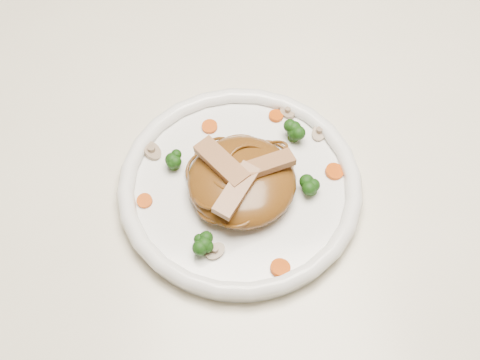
{
  "coord_description": "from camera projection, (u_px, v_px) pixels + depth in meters",
  "views": [
    {
      "loc": [
        -0.12,
        -0.5,
        1.43
      ],
      "look_at": [
        -0.09,
        -0.09,
        0.78
      ],
      "focal_mm": 50.1,
      "sensor_mm": 36.0,
      "label": 1
    }
  ],
  "objects": [
    {
      "name": "ground",
      "position": [
        276.0,
        331.0,
        1.48
      ],
      "size": [
        4.0,
        4.0,
        0.0
      ],
      "primitive_type": "plane",
      "color": "brown",
      "rests_on": "ground"
    },
    {
      "name": "table",
      "position": [
        297.0,
        170.0,
        0.93
      ],
      "size": [
        1.2,
        0.8,
        0.75
      ],
      "color": "white",
      "rests_on": "ground"
    },
    {
      "name": "plate",
      "position": [
        240.0,
        190.0,
        0.78
      ],
      "size": [
        0.36,
        0.36,
        0.02
      ],
      "primitive_type": "cylinder",
      "rotation": [
        0.0,
        0.0,
        0.36
      ],
      "color": "white",
      "rests_on": "table"
    },
    {
      "name": "noodle_mound",
      "position": [
        242.0,
        181.0,
        0.76
      ],
      "size": [
        0.13,
        0.13,
        0.04
      ],
      "primitive_type": "ellipsoid",
      "rotation": [
        0.0,
        0.0,
        -0.02
      ],
      "color": "brown",
      "rests_on": "plate"
    },
    {
      "name": "chicken_a",
      "position": [
        267.0,
        164.0,
        0.74
      ],
      "size": [
        0.07,
        0.04,
        0.01
      ],
      "primitive_type": "cube",
      "rotation": [
        0.0,
        0.0,
        0.33
      ],
      "color": "#B67D55",
      "rests_on": "noodle_mound"
    },
    {
      "name": "chicken_b",
      "position": [
        222.0,
        163.0,
        0.74
      ],
      "size": [
        0.06,
        0.07,
        0.01
      ],
      "primitive_type": "cube",
      "rotation": [
        0.0,
        0.0,
        2.19
      ],
      "color": "#B67D55",
      "rests_on": "noodle_mound"
    },
    {
      "name": "chicken_c",
      "position": [
        236.0,
        190.0,
        0.72
      ],
      "size": [
        0.06,
        0.07,
        0.01
      ],
      "primitive_type": "cube",
      "rotation": [
        0.0,
        0.0,
        4.1
      ],
      "color": "#B67D55",
      "rests_on": "noodle_mound"
    },
    {
      "name": "broccoli_0",
      "position": [
        294.0,
        131.0,
        0.8
      ],
      "size": [
        0.03,
        0.03,
        0.03
      ],
      "primitive_type": null,
      "rotation": [
        0.0,
        0.0,
        0.07
      ],
      "color": "#16460E",
      "rests_on": "plate"
    },
    {
      "name": "broccoli_1",
      "position": [
        173.0,
        159.0,
        0.78
      ],
      "size": [
        0.04,
        0.04,
        0.03
      ],
      "primitive_type": null,
      "rotation": [
        0.0,
        0.0,
        -0.4
      ],
      "color": "#16460E",
      "rests_on": "plate"
    },
    {
      "name": "broccoli_2",
      "position": [
        201.0,
        244.0,
        0.72
      ],
      "size": [
        0.03,
        0.03,
        0.03
      ],
      "primitive_type": null,
      "rotation": [
        0.0,
        0.0,
        -0.17
      ],
      "color": "#16460E",
      "rests_on": "plate"
    },
    {
      "name": "broccoli_3",
      "position": [
        312.0,
        184.0,
        0.76
      ],
      "size": [
        0.03,
        0.03,
        0.03
      ],
      "primitive_type": null,
      "rotation": [
        0.0,
        0.0,
        0.24
      ],
      "color": "#16460E",
      "rests_on": "plate"
    },
    {
      "name": "carrot_0",
      "position": [
        276.0,
        116.0,
        0.83
      ],
      "size": [
        0.02,
        0.02,
        0.0
      ],
      "primitive_type": "cylinder",
      "rotation": [
        0.0,
        0.0,
        -0.29
      ],
      "color": "#C94507",
      "rests_on": "plate"
    },
    {
      "name": "carrot_1",
      "position": [
        145.0,
        201.0,
        0.76
      ],
      "size": [
        0.02,
        0.02,
        0.0
      ],
      "primitive_type": "cylinder",
      "rotation": [
        0.0,
        0.0,
        0.22
      ],
      "color": "#C94507",
      "rests_on": "plate"
    },
    {
      "name": "carrot_2",
      "position": [
        334.0,
        172.0,
        0.79
      ],
      "size": [
        0.03,
        0.03,
        0.0
      ],
      "primitive_type": "cylinder",
      "rotation": [
        0.0,
        0.0,
        0.23
      ],
      "color": "#C94507",
      "rests_on": "plate"
    },
    {
      "name": "carrot_3",
      "position": [
        210.0,
        127.0,
        0.82
      ],
      "size": [
        0.03,
        0.03,
        0.0
      ],
      "primitive_type": "cylinder",
      "rotation": [
        0.0,
        0.0,
        -0.42
      ],
      "color": "#C94507",
      "rests_on": "plate"
    },
    {
      "name": "carrot_4",
      "position": [
        280.0,
        268.0,
        0.72
      ],
      "size": [
        0.03,
        0.03,
        0.0
      ],
      "primitive_type": "cylinder",
      "rotation": [
        0.0,
        0.0,
        -0.31
      ],
      "color": "#C94507",
      "rests_on": "plate"
    },
    {
      "name": "mushroom_0",
      "position": [
        215.0,
        251.0,
        0.73
      ],
      "size": [
        0.03,
        0.03,
        0.01
      ],
      "primitive_type": "cylinder",
      "rotation": [
        0.0,
        0.0,
        0.59
      ],
      "color": "tan",
      "rests_on": "plate"
    },
    {
      "name": "mushroom_1",
      "position": [
        319.0,
        133.0,
        0.82
      ],
      "size": [
        0.03,
        0.03,
        0.01
      ],
      "primitive_type": "cylinder",
      "rotation": [
        0.0,
        0.0,
        1.16
      ],
      "color": "tan",
      "rests_on": "plate"
    },
    {
      "name": "mushroom_2",
      "position": [
        152.0,
        151.0,
        0.8
      ],
      "size": [
        0.04,
        0.04,
        0.01
      ],
      "primitive_type": "cylinder",
      "rotation": [
        0.0,
        0.0,
        -0.99
      ],
      "color": "tan",
      "rests_on": "plate"
    },
    {
      "name": "mushroom_3",
      "position": [
        288.0,
        113.0,
        0.83
      ],
      "size": [
        0.03,
        0.03,
        0.01
      ],
      "primitive_type": "cylinder",
      "rotation": [
        0.0,
        0.0,
        2.21
      ],
      "color": "tan",
      "rests_on": "plate"
    }
  ]
}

